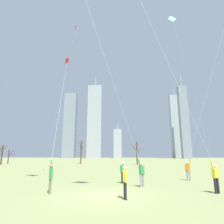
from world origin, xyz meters
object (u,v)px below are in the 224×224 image
Objects in this scene: kite_flyer_far_back_green at (200,122)px; bare_tree_right_of_center at (81,151)px; bare_tree_leftmost at (2,154)px; distant_kite_low_near_trees_teal at (174,28)px; bare_tree_center at (137,152)px; kite_flyer_foreground_right_blue at (116,95)px; bystander_watching_nearby at (125,180)px; bystander_far_off_by_trees at (123,171)px; bare_tree_far_right_edge at (9,156)px; kite_flyer_midfield_left_red at (56,138)px; kite_flyer_midfield_right_yellow at (193,124)px; distant_kite_drifting_left_pink at (72,44)px.

bare_tree_right_of_center is (-18.16, 33.99, -1.80)m from kite_flyer_far_back_green.
bare_tree_leftmost is (-36.33, 28.81, -2.51)m from kite_flyer_far_back_green.
distant_kite_low_near_trees_teal is 28.35m from bare_tree_center.
kite_flyer_foreground_right_blue is 21.81m from distant_kite_low_near_trees_teal.
bystander_watching_nearby is at bearing -74.54° from bare_tree_right_of_center.
bystander_far_off_by_trees is 0.44× the size of bare_tree_far_right_edge.
bare_tree_right_of_center is (-6.48, 37.73, -0.17)m from kite_flyer_midfield_left_red.
bare_tree_center is at bearing 85.51° from bystander_watching_nearby.
distant_kite_low_near_trees_teal is (8.46, 13.50, 14.90)m from kite_flyer_foreground_right_blue.
distant_kite_low_near_trees_teal reaches higher than bystander_far_off_by_trees.
distant_kite_low_near_trees_teal reaches higher than bare_tree_leftmost.
bare_tree_center is (14.36, -3.57, -0.26)m from bare_tree_right_of_center.
bare_tree_far_right_edge is at bearing 131.05° from kite_flyer_midfield_right_yellow.
distant_kite_drifting_left_pink is 33.96m from bare_tree_leftmost.
kite_flyer_far_back_green reaches higher than bare_tree_center.
distant_kite_drifting_left_pink is (-2.75, 12.10, 15.10)m from kite_flyer_midfield_left_red.
kite_flyer_midfield_left_red is 0.67× the size of distant_kite_low_near_trees_teal.
distant_kite_low_near_trees_teal reaches higher than kite_flyer_midfield_right_yellow.
distant_kite_drifting_left_pink is (-7.56, 9.83, 17.56)m from bystander_far_off_by_trees.
kite_flyer_foreground_right_blue reaches higher than bystander_watching_nearby.
kite_flyer_midfield_left_red is at bearing -102.99° from bare_tree_center.
kite_flyer_midfield_left_red is at bearing -154.74° from bystander_far_off_by_trees.
bare_tree_right_of_center is at bearing 15.91° from bare_tree_leftmost.
distant_kite_low_near_trees_teal is (8.03, 10.81, 20.35)m from bystander_far_off_by_trees.
kite_flyer_midfield_right_yellow is at bearing -50.91° from distant_kite_drifting_left_pink.
distant_kite_drifting_left_pink is 28.99m from bare_tree_center.
distant_kite_low_near_trees_teal is 6.38× the size of bare_tree_far_right_edge.
kite_flyer_midfield_right_yellow is 36.48m from bare_tree_center.
kite_flyer_midfield_left_red is at bearing -162.27° from kite_flyer_far_back_green.
bare_tree_center is (-1.06, 36.45, -0.98)m from kite_flyer_midfield_right_yellow.
bare_tree_leftmost is (-33.59, 34.84, -1.43)m from kite_flyer_midfield_right_yellow.
bare_tree_leftmost reaches higher than bystander_far_off_by_trees.
kite_flyer_midfield_right_yellow is 2.78× the size of bare_tree_center.
bystander_far_off_by_trees is at bearing -167.96° from kite_flyer_far_back_green.
bare_tree_right_of_center is (-15.42, 40.02, -0.72)m from kite_flyer_midfield_right_yellow.
kite_flyer_midfield_left_red reaches higher than bare_tree_leftmost.
distant_kite_drifting_left_pink reaches higher than kite_flyer_midfield_left_red.
bystander_far_off_by_trees is (-4.13, 4.56, -3.02)m from kite_flyer_midfield_right_yellow.
bare_tree_right_of_center reaches higher than bystander_far_off_by_trees.
distant_kite_drifting_left_pink is at bearing -115.73° from bare_tree_center.
bare_tree_far_right_edge is (-25.99, 37.81, -1.32)m from kite_flyer_midfield_left_red.
distant_kite_low_near_trees_teal is at bearing 57.93° from kite_flyer_foreground_right_blue.
bare_tree_right_of_center is 1.29× the size of bare_tree_leftmost.
kite_flyer_far_back_green reaches higher than kite_flyer_midfield_right_yellow.
kite_flyer_far_back_green is at bearing -38.41° from bare_tree_leftmost.
distant_kite_low_near_trees_teal is 4.34× the size of bare_tree_center.
kite_flyer_far_back_green is at bearing 12.04° from bystander_far_off_by_trees.
kite_flyer_far_back_green is 46.44m from bare_tree_leftmost.
bare_tree_far_right_edge is (-37.67, 34.08, -2.95)m from kite_flyer_far_back_green.
bystander_watching_nearby and bystander_far_off_by_trees have the same top height.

